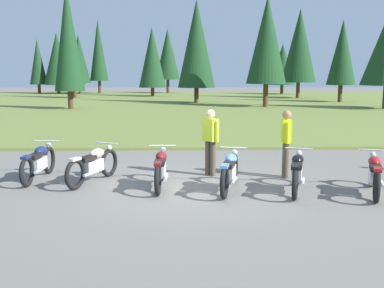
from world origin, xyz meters
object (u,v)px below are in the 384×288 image
object	(u,v)px
motorcycle_navy	(39,162)
rider_near_row_end	(210,138)
motorcycle_cream	(93,164)
motorcycle_maroon	(161,168)
motorcycle_sky_blue	(230,171)
motorcycle_black	(297,172)
rider_with_back_turned	(286,140)
motorcycle_red	(374,174)

from	to	relation	value
motorcycle_navy	rider_near_row_end	xyz separation A→B (m)	(4.18, 0.34, 0.51)
motorcycle_navy	motorcycle_cream	bearing A→B (deg)	-13.88
motorcycle_cream	motorcycle_maroon	world-z (taller)	same
motorcycle_sky_blue	motorcycle_maroon	bearing A→B (deg)	168.16
motorcycle_maroon	motorcycle_sky_blue	xyz separation A→B (m)	(1.53, -0.32, 0.00)
rider_near_row_end	motorcycle_maroon	bearing A→B (deg)	-135.88
motorcycle_black	rider_with_back_turned	bearing A→B (deg)	87.56
motorcycle_navy	rider_near_row_end	world-z (taller)	rider_near_row_end
motorcycle_navy	motorcycle_maroon	size ratio (longest dim) A/B	1.00
motorcycle_sky_blue	motorcycle_red	size ratio (longest dim) A/B	1.02
motorcycle_maroon	rider_with_back_turned	bearing A→B (deg)	16.13
rider_near_row_end	rider_with_back_turned	xyz separation A→B (m)	(1.84, -0.28, 0.00)
motorcycle_navy	motorcycle_black	distance (m)	6.10
motorcycle_red	rider_near_row_end	bearing A→B (deg)	150.95
rider_with_back_turned	motorcycle_black	bearing A→B (deg)	-92.44
motorcycle_cream	motorcycle_sky_blue	world-z (taller)	same
motorcycle_cream	motorcycle_black	bearing A→B (deg)	-11.52
motorcycle_sky_blue	rider_near_row_end	bearing A→B (deg)	102.54
motorcycle_cream	motorcycle_sky_blue	size ratio (longest dim) A/B	0.96
motorcycle_black	motorcycle_maroon	bearing A→B (deg)	171.26
motorcycle_navy	motorcycle_cream	size ratio (longest dim) A/B	1.07
motorcycle_sky_blue	motorcycle_red	xyz separation A→B (m)	(3.04, -0.39, 0.00)
rider_near_row_end	rider_with_back_turned	size ratio (longest dim) A/B	1.00
motorcycle_sky_blue	motorcycle_black	distance (m)	1.46
motorcycle_cream	motorcycle_maroon	bearing A→B (deg)	-16.54
motorcycle_cream	motorcycle_red	distance (m)	6.29
motorcycle_navy	motorcycle_red	distance (m)	7.71
motorcycle_black	rider_near_row_end	size ratio (longest dim) A/B	1.22
motorcycle_navy	motorcycle_maroon	xyz separation A→B (m)	(2.98, -0.82, 0.00)
motorcycle_cream	motorcycle_black	world-z (taller)	same
motorcycle_navy	motorcycle_maroon	distance (m)	3.09
rider_near_row_end	motorcycle_cream	bearing A→B (deg)	-166.23
motorcycle_cream	motorcycle_red	xyz separation A→B (m)	(6.17, -1.19, 0.00)
motorcycle_black	rider_near_row_end	distance (m)	2.46
motorcycle_black	rider_with_back_turned	world-z (taller)	rider_with_back_turned
motorcycle_navy	rider_near_row_end	size ratio (longest dim) A/B	1.26
motorcycle_cream	motorcycle_black	size ratio (longest dim) A/B	0.97
motorcycle_sky_blue	rider_with_back_turned	bearing A→B (deg)	38.47
motorcycle_maroon	motorcycle_sky_blue	distance (m)	1.56
motorcycle_navy	rider_with_back_turned	distance (m)	6.04
rider_near_row_end	rider_with_back_turned	distance (m)	1.86
motorcycle_maroon	motorcycle_red	size ratio (longest dim) A/B	1.04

